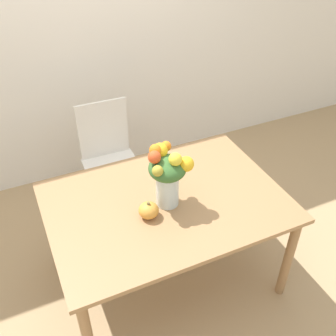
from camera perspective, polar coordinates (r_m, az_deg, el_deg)
The scene contains 6 objects.
ground_plane at distance 2.95m, azimuth -0.25°, elevation -15.24°, with size 12.00×12.00×0.00m, color tan.
wall_back at distance 3.38m, azimuth -11.61°, elevation 19.54°, with size 8.00×0.06×2.70m.
dining_table at distance 2.47m, azimuth -0.29°, elevation -6.13°, with size 1.44×1.02×0.73m.
flower_vase at distance 2.27m, azimuth -0.02°, elevation -0.95°, with size 0.25×0.26×0.40m.
pumpkin at distance 2.29m, azimuth -2.83°, elevation -6.14°, with size 0.12×0.12×0.11m.
dining_chair_near_window at distance 3.17m, azimuth -8.40°, elevation 1.15°, with size 0.43×0.43×0.95m.
Camera 1 is at (-0.74, -1.64, 2.34)m, focal length 42.00 mm.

